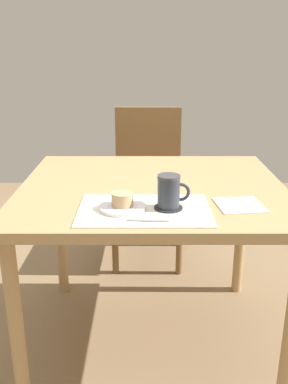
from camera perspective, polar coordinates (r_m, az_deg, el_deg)
ground_plane at (r=1.99m, az=0.96°, el=-19.11°), size 4.40×4.40×0.02m
dining_table at (r=1.67m, az=1.08°, el=-1.64°), size 1.01×0.89×0.71m
wooden_chair at (r=2.49m, az=0.48°, el=1.97°), size 0.43×0.43×0.87m
placemat at (r=1.39m, az=0.00°, el=-2.40°), size 0.43×0.29×0.00m
pastry_plate at (r=1.40m, az=-2.92°, el=-2.04°), size 0.15×0.15×0.01m
pastry at (r=1.39m, az=-2.94°, el=-0.97°), size 0.07×0.07×0.04m
coffee_coaster at (r=1.40m, az=3.23°, el=-2.09°), size 0.09×0.09×0.00m
coffee_mug at (r=1.38m, az=3.38°, el=0.10°), size 0.11×0.07×0.11m
teaspoon at (r=1.30m, az=0.50°, el=-3.75°), size 0.13×0.02×0.01m
paper_napkin at (r=1.47m, az=12.60°, el=-1.72°), size 0.17×0.17×0.00m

